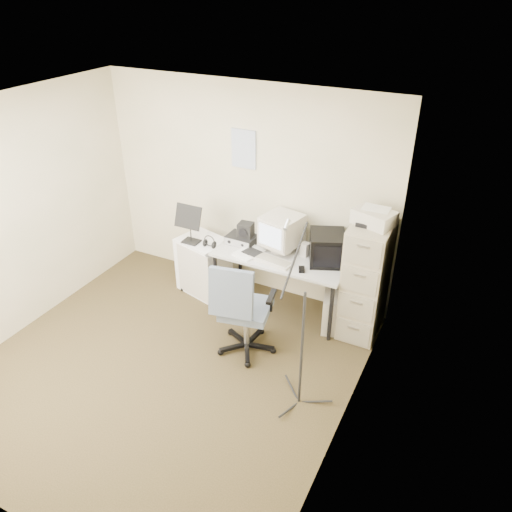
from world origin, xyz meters
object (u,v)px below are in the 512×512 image
at_px(desk, 282,282).
at_px(office_chair, 246,307).
at_px(filing_cabinet, 366,280).
at_px(side_cart, 204,265).

height_order(desk, office_chair, office_chair).
height_order(filing_cabinet, side_cart, filing_cabinet).
bearing_deg(desk, filing_cabinet, 1.81).
relative_size(desk, office_chair, 1.40).
xyz_separation_m(desk, office_chair, (-0.03, -0.83, 0.17)).
bearing_deg(office_chair, filing_cabinet, 30.03).
height_order(filing_cabinet, office_chair, filing_cabinet).
bearing_deg(side_cart, office_chair, -23.32).
bearing_deg(office_chair, desk, 76.89).
distance_m(office_chair, side_cart, 1.28).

